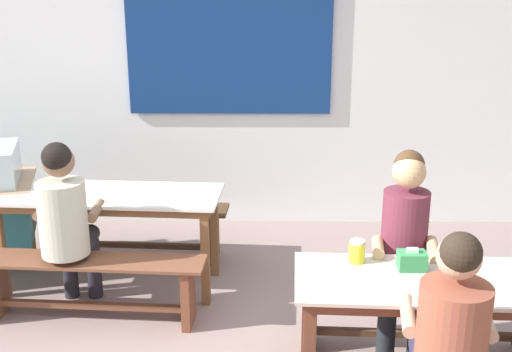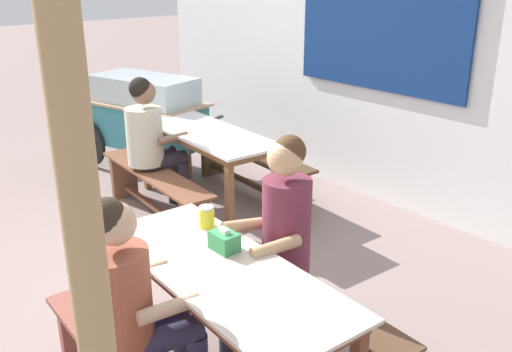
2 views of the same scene
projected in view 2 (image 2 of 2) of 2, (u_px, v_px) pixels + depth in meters
The scene contains 13 objects.
ground_plane at pixel (128, 286), 4.16m from camera, with size 40.00×40.00×0.00m, color gray.
backdrop_wall at pixel (381, 45), 5.31m from camera, with size 6.79×0.23×2.88m.
dining_table_far at pixel (204, 138), 5.29m from camera, with size 1.74×0.72×0.77m.
dining_table_near at pixel (222, 282), 2.90m from camera, with size 1.63×0.69×0.77m.
bench_far_back at pixel (251, 164), 5.72m from camera, with size 1.70×0.41×0.47m.
bench_far_front at pixel (156, 189), 5.13m from camera, with size 1.64×0.40×0.47m.
bench_near_back at pixel (299, 310), 3.34m from camera, with size 1.61×0.32×0.47m.
food_cart at pixel (144, 113), 6.39m from camera, with size 1.88×1.16×1.06m.
person_near_front at pixel (133, 300), 2.68m from camera, with size 0.47×0.58×1.27m.
person_right_near_table at pixel (275, 237), 3.23m from camera, with size 0.44×0.56×1.35m.
person_left_back_turned at pixel (151, 137), 5.12m from camera, with size 0.45×0.56×1.30m.
tissue_box at pixel (224, 241), 3.03m from camera, with size 0.15×0.11×0.13m.
condiment_jar at pixel (207, 217), 3.29m from camera, with size 0.09×0.09×0.13m.
Camera 2 is at (3.37, -1.61, 2.21)m, focal length 39.69 mm.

